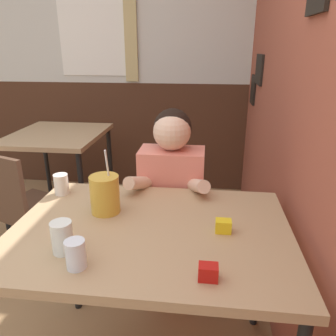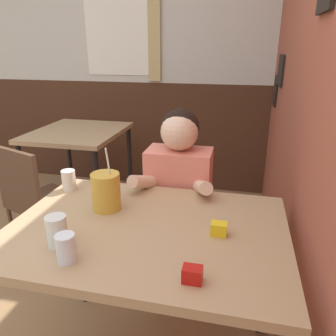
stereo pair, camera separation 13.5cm
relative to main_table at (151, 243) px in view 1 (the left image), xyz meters
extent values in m
cube|color=#9E4C38|center=(0.63, 0.91, 0.64)|extent=(0.06, 4.53, 2.70)
cube|color=black|center=(0.59, 1.58, 0.57)|extent=(0.02, 0.30, 0.22)
cube|color=black|center=(0.59, 1.83, 0.39)|extent=(0.02, 0.20, 0.24)
cube|color=#472819|center=(-0.55, 2.20, -0.16)|extent=(5.29, 0.06, 1.10)
cube|color=white|center=(-0.92, 2.17, 0.84)|extent=(0.64, 0.01, 0.76)
cube|color=tan|center=(-0.54, 2.15, 0.84)|extent=(0.12, 0.02, 0.86)
cube|color=tan|center=(0.00, 0.00, 0.05)|extent=(1.09, 0.78, 0.04)
cylinder|color=black|center=(-0.50, 0.35, -0.34)|extent=(0.04, 0.04, 0.74)
cylinder|color=black|center=(0.50, 0.35, -0.34)|extent=(0.04, 0.04, 0.74)
cube|color=tan|center=(-1.01, 1.38, 0.05)|extent=(0.72, 0.81, 0.04)
cylinder|color=black|center=(-1.33, 1.01, -0.34)|extent=(0.04, 0.04, 0.74)
cylinder|color=black|center=(-0.69, 1.01, -0.34)|extent=(0.04, 0.04, 0.74)
cylinder|color=black|center=(-1.33, 1.74, -0.34)|extent=(0.04, 0.04, 0.74)
cylinder|color=black|center=(-0.69, 1.74, -0.34)|extent=(0.04, 0.04, 0.74)
cube|color=#4C3323|center=(-0.94, 0.72, -0.27)|extent=(0.51, 0.51, 0.04)
cube|color=#4C3323|center=(-1.00, 0.55, -0.05)|extent=(0.39, 0.17, 0.40)
cylinder|color=#4C3323|center=(-1.05, 0.95, -0.50)|extent=(0.03, 0.03, 0.42)
cylinder|color=#4C3323|center=(-0.71, 0.83, -0.50)|extent=(0.03, 0.03, 0.42)
cylinder|color=#4C3323|center=(-0.83, 0.49, -0.50)|extent=(0.03, 0.03, 0.42)
cube|color=#EA7F6B|center=(0.03, 0.51, -0.48)|extent=(0.31, 0.20, 0.46)
cube|color=#EA7F6B|center=(0.03, 0.51, -0.01)|extent=(0.34, 0.20, 0.48)
sphere|color=black|center=(0.03, 0.54, 0.34)|extent=(0.20, 0.20, 0.20)
sphere|color=beige|center=(0.03, 0.51, 0.33)|extent=(0.19, 0.19, 0.19)
cylinder|color=beige|center=(-0.11, 0.37, 0.10)|extent=(0.14, 0.27, 0.15)
cylinder|color=beige|center=(0.16, 0.37, 0.10)|extent=(0.14, 0.27, 0.15)
cylinder|color=gold|center=(-0.21, 0.11, 0.15)|extent=(0.12, 0.12, 0.16)
cylinder|color=white|center=(-0.19, 0.11, 0.28)|extent=(0.01, 0.04, 0.14)
cylinder|color=silver|center=(-0.19, -0.27, 0.12)|extent=(0.07, 0.07, 0.10)
cylinder|color=silver|center=(-0.27, -0.19, 0.13)|extent=(0.07, 0.07, 0.11)
cylinder|color=silver|center=(-0.47, 0.26, 0.12)|extent=(0.07, 0.07, 0.10)
cube|color=#B7140F|center=(0.22, -0.28, 0.10)|extent=(0.06, 0.04, 0.05)
cube|color=yellow|center=(0.28, 0.00, 0.10)|extent=(0.06, 0.04, 0.05)
camera|label=1|loc=(0.20, -1.10, 0.74)|focal=35.00mm
camera|label=2|loc=(0.33, -1.08, 0.74)|focal=35.00mm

